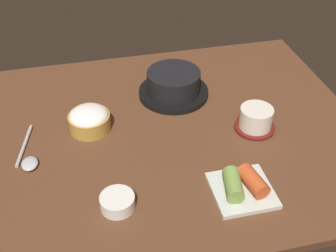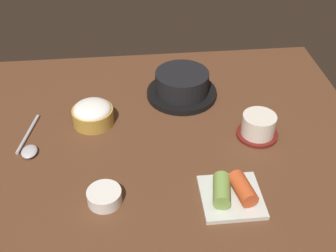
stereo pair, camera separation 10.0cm
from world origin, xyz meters
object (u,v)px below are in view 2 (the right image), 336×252
object	(u,v)px
stone_pot	(182,85)
side_bowl_near	(104,196)
tea_cup_with_saucer	(258,126)
kimchi_plate	(232,193)
spoon	(29,146)
rice_bowl	(93,113)

from	to	relation	value
stone_pot	side_bowl_near	xyz separation A→B (cm)	(-20.07, -35.76, -1.80)
stone_pot	tea_cup_with_saucer	size ratio (longest dim) A/B	1.90
tea_cup_with_saucer	kimchi_plate	xyz separation A→B (cm)	(-10.48, -19.02, -1.14)
stone_pot	tea_cup_with_saucer	xyz separation A→B (cm)	(15.75, -18.59, -0.48)
spoon	tea_cup_with_saucer	bearing A→B (deg)	-0.95
kimchi_plate	spoon	bearing A→B (deg)	155.14
kimchi_plate	side_bowl_near	size ratio (longest dim) A/B	1.76
rice_bowl	spoon	bearing A→B (deg)	-150.74
stone_pot	tea_cup_with_saucer	bearing A→B (deg)	-49.73
tea_cup_with_saucer	kimchi_plate	distance (cm)	21.75
rice_bowl	side_bowl_near	world-z (taller)	rice_bowl
rice_bowl	side_bowl_near	distance (cm)	26.40
spoon	kimchi_plate	bearing A→B (deg)	-24.86
stone_pot	rice_bowl	world-z (taller)	stone_pot
rice_bowl	tea_cup_with_saucer	size ratio (longest dim) A/B	1.02
rice_bowl	stone_pot	bearing A→B (deg)	22.45
stone_pot	rice_bowl	distance (cm)	25.09
stone_pot	tea_cup_with_saucer	distance (cm)	24.37
kimchi_plate	spoon	size ratio (longest dim) A/B	0.75
rice_bowl	spoon	distance (cm)	16.78
tea_cup_with_saucer	side_bowl_near	world-z (taller)	tea_cup_with_saucer
stone_pot	spoon	size ratio (longest dim) A/B	1.15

